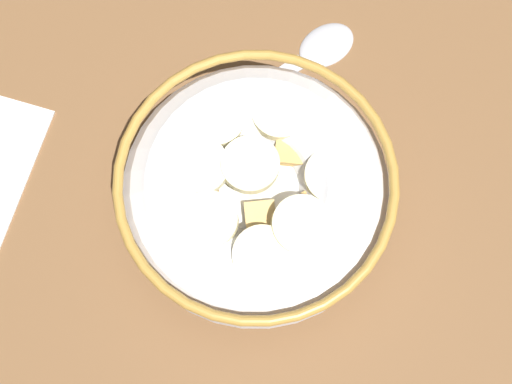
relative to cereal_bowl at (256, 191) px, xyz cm
name	(u,v)px	position (x,y,z in cm)	size (l,w,h in cm)	color
ground_plane	(256,208)	(-0.01, 0.00, -4.12)	(120.24, 120.24, 2.00)	brown
cereal_bowl	(256,191)	(0.00, 0.00, 0.00)	(16.16, 16.16, 6.00)	silver
spoon	(298,62)	(10.12, 0.18, -2.79)	(13.65, 11.05, 0.80)	#B7B7BC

